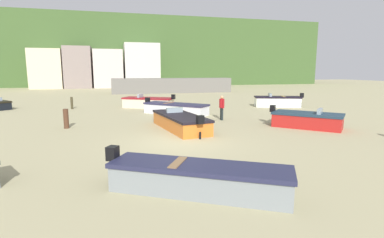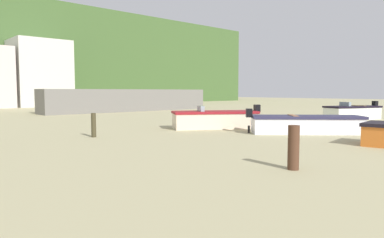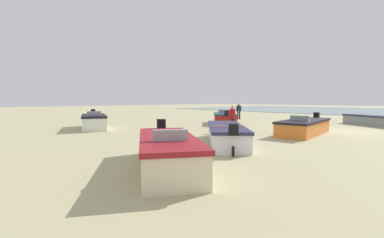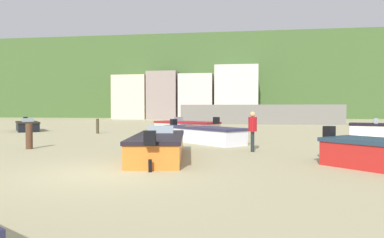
% 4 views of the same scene
% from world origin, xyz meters
% --- Properties ---
extents(ground_plane, '(160.00, 160.00, 0.00)m').
position_xyz_m(ground_plane, '(0.00, 0.00, 0.00)').
color(ground_plane, tan).
extents(boat_orange_1, '(2.42, 5.44, 1.14)m').
position_xyz_m(boat_orange_1, '(0.71, 2.92, 0.42)').
color(boat_orange_1, orange).
rests_on(boat_orange_1, ground).
extents(boat_red_2, '(3.85, 3.87, 1.17)m').
position_xyz_m(boat_red_2, '(7.84, 1.52, 0.44)').
color(boat_red_2, '#B3201C').
rests_on(boat_red_2, ground).
extents(boat_grey_3, '(4.80, 3.50, 1.10)m').
position_xyz_m(boat_grey_3, '(-0.72, -5.72, 0.40)').
color(boat_grey_3, gray).
rests_on(boat_grey_3, ground).
extents(boat_white_4, '(4.62, 4.54, 1.14)m').
position_xyz_m(boat_white_4, '(1.64, 8.62, 0.42)').
color(boat_white_4, white).
rests_on(boat_white_4, ground).
extents(boat_cream_6, '(4.56, 3.55, 1.23)m').
position_xyz_m(boat_cream_6, '(0.11, 12.96, 0.47)').
color(boat_cream_6, beige).
rests_on(boat_cream_6, ground).
extents(boat_white_7, '(4.32, 2.73, 1.25)m').
position_xyz_m(boat_white_7, '(11.46, 10.80, 0.48)').
color(boat_white_7, white).
rests_on(boat_white_7, ground).
extents(beach_walker_foreground, '(0.34, 0.53, 1.62)m').
position_xyz_m(beach_walker_foreground, '(4.03, 5.23, 0.95)').
color(beach_walker_foreground, '#1E2728').
rests_on(beach_walker_foreground, ground).
extents(beach_walker_distant, '(0.46, 0.51, 1.62)m').
position_xyz_m(beach_walker_distant, '(10.09, -3.23, 0.95)').
color(beach_walker_distant, black).
rests_on(beach_walker_distant, ground).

